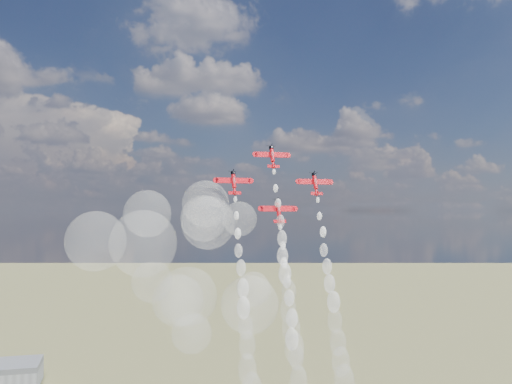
{
  "coord_description": "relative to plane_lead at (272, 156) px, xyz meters",
  "views": [
    {
      "loc": [
        -55.66,
        -145.01,
        96.42
      ],
      "look_at": [
        -14.88,
        11.27,
        102.06
      ],
      "focal_mm": 38.0,
      "sensor_mm": 36.0,
      "label": 1
    }
  ],
  "objects": [
    {
      "name": "plane_lead",
      "position": [
        0.0,
        0.0,
        0.0
      ],
      "size": [
        10.61,
        4.8,
        7.25
      ],
      "rotation": [
        1.2,
        0.0,
        0.0
      ],
      "color": "red",
      "rests_on": "ground"
    },
    {
      "name": "plane_left",
      "position": [
        -12.8,
        -3.26,
        -8.35
      ],
      "size": [
        10.61,
        4.8,
        7.25
      ],
      "rotation": [
        1.2,
        0.0,
        0.0
      ],
      "color": "red",
      "rests_on": "ground"
    },
    {
      "name": "plane_right",
      "position": [
        12.8,
        -3.26,
        -8.35
      ],
      "size": [
        10.61,
        4.8,
        7.25
      ],
      "rotation": [
        1.2,
        0.0,
        0.0
      ],
      "color": "red",
      "rests_on": "ground"
    },
    {
      "name": "plane_slot",
      "position": [
        0.0,
        -6.52,
        -16.7
      ],
      "size": [
        10.61,
        4.8,
        7.25
      ],
      "rotation": [
        1.2,
        0.0,
        0.0
      ],
      "color": "red",
      "rests_on": "ground"
    },
    {
      "name": "smoke_trail_lead",
      "position": [
        -0.15,
        -16.96,
        -43.4
      ],
      "size": [
        5.57,
        21.83,
        51.81
      ],
      "color": "white",
      "rests_on": "plane_lead"
    },
    {
      "name": "smoke_trail_left",
      "position": [
        -12.78,
        -19.97,
        -52.12
      ],
      "size": [
        5.89,
        21.63,
        52.33
      ],
      "color": "white",
      "rests_on": "plane_left"
    },
    {
      "name": "smoke_trail_right",
      "position": [
        12.82,
        -20.14,
        -52.0
      ],
      "size": [
        5.21,
        22.31,
        51.75
      ],
      "color": "white",
      "rests_on": "plane_right"
    },
    {
      "name": "smoke_trail_slot",
      "position": [
        -0.07,
        -23.3,
        -60.28
      ],
      "size": [
        5.64,
        21.72,
        51.99
      ],
      "color": "white",
      "rests_on": "plane_slot"
    },
    {
      "name": "drifted_smoke_cloud",
      "position": [
        -26.56,
        11.9,
        -32.54
      ],
      "size": [
        67.11,
        39.11,
        52.65
      ],
      "color": "white",
      "rests_on": "ground"
    }
  ]
}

